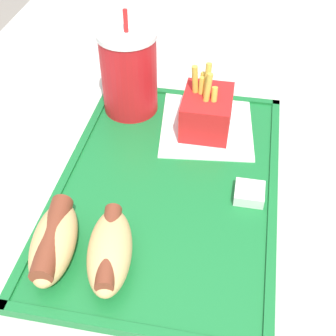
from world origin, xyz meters
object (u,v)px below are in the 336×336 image
Objects in this scene: soda_cup at (129,72)px; sauce_cup_mayo at (249,193)px; hot_dog_far at (54,241)px; hot_dog_near at (110,250)px; fries_carton at (207,111)px.

soda_cup is 0.28m from sauce_cup_mayo.
sauce_cup_mayo is (0.14, -0.23, -0.02)m from hot_dog_far.
fries_carton reaches higher than hot_dog_near.
soda_cup is at bearing 76.11° from fries_carton.
hot_dog_near is 0.29m from fries_carton.
sauce_cup_mayo is (0.14, -0.16, -0.02)m from hot_dog_near.
soda_cup reaches higher than sauce_cup_mayo.
hot_dog_near is 0.21m from sauce_cup_mayo.
fries_carton is (0.28, -0.08, 0.01)m from hot_dog_near.
hot_dog_far and hot_dog_near have the same top height.
hot_dog_far is (-0.31, 0.02, -0.05)m from soda_cup.
hot_dog_far is 1.13× the size of fries_carton.
sauce_cup_mayo is at bearing -129.68° from soda_cup.
soda_cup is 1.52× the size of fries_carton.
soda_cup is at bearing 9.57° from hot_dog_near.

